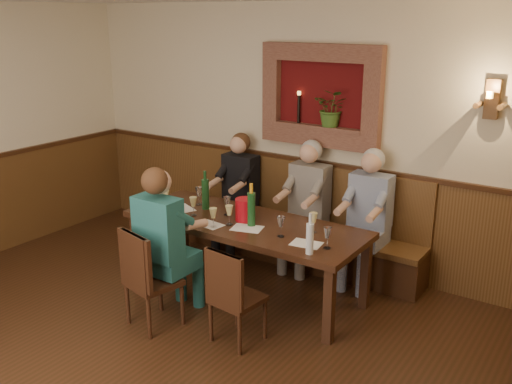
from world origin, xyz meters
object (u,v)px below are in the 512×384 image
dining_table (245,228)px  chair_near_right (236,314)px  wine_bottle_green_a (251,208)px  wine_bottle_green_b (205,193)px  bench (293,232)px  person_chair_front (167,256)px  water_bottle (310,238)px  spittoon_bucket (245,210)px  person_bench_left (236,203)px  person_bench_right (365,230)px  person_bench_mid (305,217)px  chair_near_left (153,297)px

dining_table → chair_near_right: chair_near_right is taller
wine_bottle_green_a → wine_bottle_green_b: (-0.67, 0.14, -0.01)m
bench → wine_bottle_green_b: bearing=-122.1°
chair_near_right → wine_bottle_green_b: bearing=145.6°
person_chair_front → wine_bottle_green_a: 0.89m
person_chair_front → wine_bottle_green_a: person_chair_front is taller
dining_table → person_chair_front: bearing=-111.3°
chair_near_right → wine_bottle_green_b: wine_bottle_green_b is taller
wine_bottle_green_a → water_bottle: (0.78, -0.27, -0.03)m
dining_table → wine_bottle_green_b: (-0.54, 0.08, 0.24)m
chair_near_right → spittoon_bucket: bearing=126.5°
person_bench_left → person_bench_right: bearing=-0.0°
dining_table → wine_bottle_green_a: bearing=-26.8°
chair_near_right → wine_bottle_green_b: size_ratio=2.13×
wine_bottle_green_b → person_bench_mid: bearing=45.6°
chair_near_right → person_bench_left: (-1.17, 1.62, 0.32)m
chair_near_left → wine_bottle_green_a: bearing=77.8°
chair_near_left → person_bench_left: (-0.40, 1.82, 0.30)m
person_bench_left → wine_bottle_green_b: 0.85m
chair_near_right → wine_bottle_green_b: (-1.01, 0.86, 0.67)m
bench → person_bench_mid: (0.20, -0.11, 0.25)m
person_bench_mid → person_bench_right: 0.70m
wine_bottle_green_a → water_bottle: 0.83m
dining_table → person_bench_mid: person_bench_mid is taller
chair_near_left → person_bench_left: 1.89m
chair_near_right → person_bench_mid: (-0.26, 1.62, 0.33)m
dining_table → chair_near_left: bearing=-107.3°
person_bench_mid → water_bottle: bearing=-59.2°
spittoon_bucket → chair_near_right: bearing=-59.5°
chair_near_left → wine_bottle_green_b: size_ratio=2.28×
spittoon_bucket → chair_near_left: bearing=-106.3°
chair_near_left → wine_bottle_green_a: size_ratio=2.21×
wine_bottle_green_a → chair_near_right: bearing=-64.6°
chair_near_right → water_bottle: size_ratio=2.41×
chair_near_left → spittoon_bucket: bearing=86.6°
bench → wine_bottle_green_a: bearing=-83.0°
bench → wine_bottle_green_b: size_ratio=7.45×
wine_bottle_green_a → wine_bottle_green_b: bearing=168.1°
person_chair_front → chair_near_right: bearing=-0.1°
bench → person_bench_right: size_ratio=2.13×
chair_near_right → person_chair_front: (-0.76, 0.00, 0.34)m
chair_near_left → wine_bottle_green_a: wine_bottle_green_a is taller
chair_near_left → wine_bottle_green_a: 1.21m
chair_near_left → spittoon_bucket: spittoon_bucket is taller
chair_near_left → person_chair_front: size_ratio=0.64×
person_bench_right → wine_bottle_green_b: size_ratio=3.50×
chair_near_right → water_bottle: bearing=51.2°
dining_table → bench: bench is taller
dining_table → chair_near_right: (0.46, -0.78, -0.43)m
person_bench_right → spittoon_bucket: person_bench_right is taller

